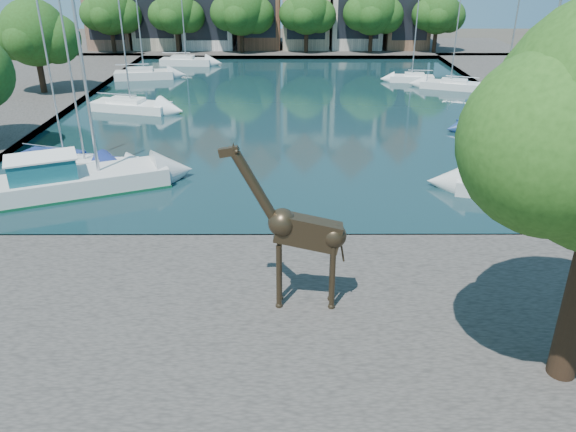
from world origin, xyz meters
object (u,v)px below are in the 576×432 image
Objects in this scene: giraffe_statue at (298,231)px; motorsailer at (72,178)px; sailboat_left_a at (86,166)px; sailboat_right_a at (525,185)px.

motorsailer reaches higher than giraffe_statue.
giraffe_statue is at bearing -49.28° from sailboat_left_a.
motorsailer is (-11.71, 11.09, -2.37)m from giraffe_statue.
giraffe_statue is 18.46m from sailboat_left_a.
sailboat_left_a is at bearing 172.45° from sailboat_right_a.
sailboat_right_a reaches higher than giraffe_statue.
motorsailer is at bearing 136.54° from giraffe_statue.
giraffe_statue is 16.30m from motorsailer.
sailboat_right_a is at bearing -1.05° from motorsailer.
sailboat_left_a is (-0.20, 2.74, -0.34)m from motorsailer.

